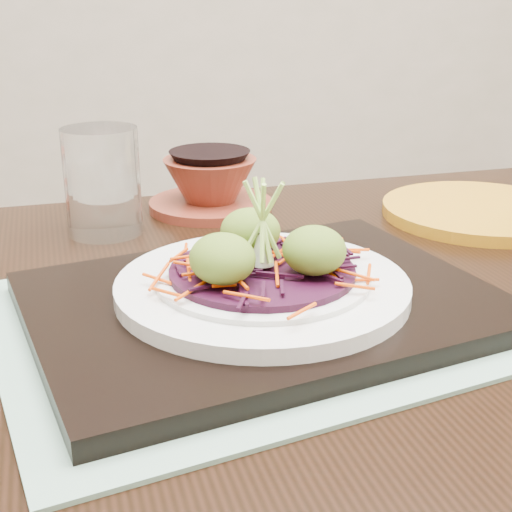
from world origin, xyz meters
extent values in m
cube|color=black|center=(-0.05, -0.10, 0.68)|extent=(1.14, 0.78, 0.04)
cube|color=black|center=(0.45, 0.24, 0.33)|extent=(0.06, 0.06, 0.66)
cube|color=#86AD95|center=(-0.05, -0.11, 0.70)|extent=(0.47, 0.40, 0.00)
cube|color=black|center=(-0.05, -0.11, 0.71)|extent=(0.41, 0.33, 0.02)
cylinder|color=silver|center=(-0.05, -0.11, 0.72)|extent=(0.24, 0.24, 0.01)
cylinder|color=silver|center=(-0.05, -0.11, 0.73)|extent=(0.17, 0.17, 0.01)
cylinder|color=black|center=(-0.05, -0.11, 0.74)|extent=(0.15, 0.15, 0.01)
ellipsoid|color=#567824|center=(-0.08, -0.13, 0.76)|extent=(0.06, 0.06, 0.04)
ellipsoid|color=#567824|center=(-0.01, -0.13, 0.76)|extent=(0.06, 0.06, 0.04)
ellipsoid|color=#567824|center=(-0.05, -0.08, 0.76)|extent=(0.06, 0.06, 0.04)
cylinder|color=white|center=(-0.16, 0.14, 0.75)|extent=(0.10, 0.10, 0.11)
cylinder|color=maroon|center=(-0.03, 0.19, 0.70)|extent=(0.19, 0.19, 0.01)
cylinder|color=#BA7814|center=(0.27, 0.08, 0.70)|extent=(0.30, 0.30, 0.01)
camera|label=1|loc=(-0.18, -0.62, 0.95)|focal=50.00mm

